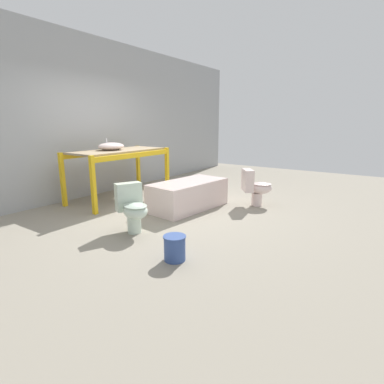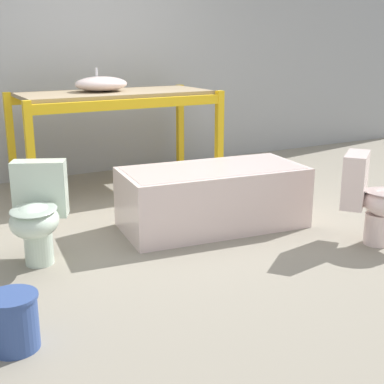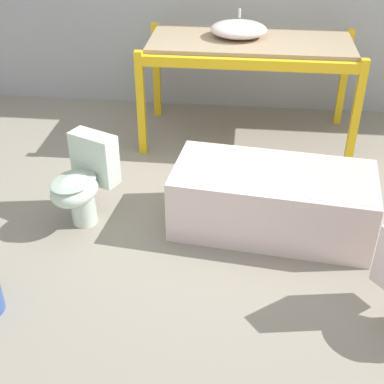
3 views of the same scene
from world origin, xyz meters
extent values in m
plane|color=gray|center=(0.00, 0.00, 0.00)|extent=(12.00, 12.00, 0.00)
cube|color=yellow|center=(-0.82, 0.73, 0.49)|extent=(0.07, 0.07, 0.99)
cube|color=yellow|center=(1.10, 0.73, 0.49)|extent=(0.07, 0.07, 0.99)
cube|color=yellow|center=(-0.82, 1.60, 0.49)|extent=(0.07, 0.07, 0.99)
cube|color=yellow|center=(1.10, 1.60, 0.49)|extent=(0.07, 0.07, 0.99)
cube|color=yellow|center=(0.14, 0.73, 0.91)|extent=(1.92, 0.06, 0.09)
cube|color=yellow|center=(0.14, 1.60, 0.91)|extent=(1.92, 0.06, 0.09)
cube|color=#998466|center=(0.14, 1.17, 0.97)|extent=(1.85, 0.80, 0.04)
ellipsoid|color=silver|center=(0.02, 1.23, 1.06)|extent=(0.52, 0.45, 0.15)
cylinder|color=silver|center=(0.02, 1.35, 1.17)|extent=(0.02, 0.02, 0.08)
cube|color=silver|center=(0.37, -0.35, 0.24)|extent=(1.53, 0.85, 0.49)
cube|color=beige|center=(0.37, -0.35, 0.39)|extent=(1.44, 0.76, 0.20)
cylinder|color=silver|center=(-1.06, -0.44, 0.12)|extent=(0.19, 0.19, 0.24)
ellipsoid|color=silver|center=(-1.09, -0.50, 0.33)|extent=(0.45, 0.49, 0.22)
ellipsoid|color=#A3B3A3|center=(-1.09, -0.50, 0.41)|extent=(0.43, 0.47, 0.03)
cube|color=silver|center=(-0.99, -0.27, 0.48)|extent=(0.39, 0.29, 0.40)
camera|label=1|loc=(-3.87, -3.36, 1.51)|focal=28.00mm
camera|label=2|loc=(-1.80, -3.91, 1.47)|focal=50.00mm
camera|label=3|loc=(0.14, -3.71, 2.46)|focal=50.00mm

